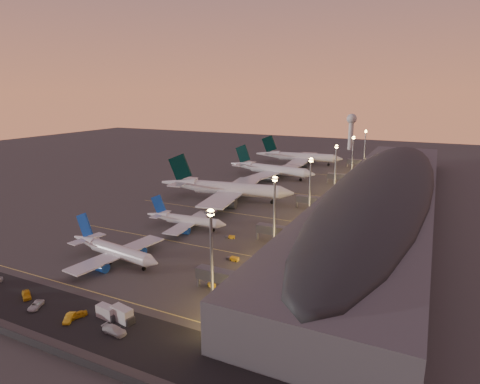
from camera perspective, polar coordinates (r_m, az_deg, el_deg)
name	(u,v)px	position (r m, az deg, el deg)	size (l,w,h in m)	color
ground	(181,237)	(148.68, -8.35, -6.32)	(700.00, 700.00, 0.00)	#403E3B
airliner_narrow_south	(113,250)	(132.13, -17.60, -7.87)	(38.14, 34.31, 13.62)	silver
airliner_narrow_north	(186,220)	(157.11, -7.75, -3.95)	(34.40, 30.81, 12.28)	silver
airliner_wide_near	(225,189)	(195.42, -2.13, 0.49)	(68.38, 62.89, 21.90)	silver
airliner_wide_mid	(271,169)	(248.97, 4.38, 3.23)	(59.47, 54.70, 19.04)	silver
airliner_wide_far	(298,157)	(297.75, 8.29, 4.97)	(63.90, 58.54, 20.44)	silver
terminal_building	(385,189)	(192.69, 19.98, 0.41)	(56.35, 255.00, 17.46)	#4F4E53
light_masts	(326,168)	(187.90, 12.10, 3.36)	(2.20, 217.20, 25.90)	slate
radar_tower	(351,126)	(382.17, 15.55, 9.09)	(9.00, 9.00, 32.50)	silver
service_lane	(51,309)	(111.37, -25.27, -14.86)	(260.00, 16.00, 0.01)	black
lane_markings	(231,209)	(181.32, -1.26, -2.42)	(90.00, 180.36, 0.00)	#D8C659
fence	(4,331)	(105.06, -30.59, -16.71)	(124.00, 0.12, 2.00)	#2D2D30
baggage_tug_a	(211,285)	(112.14, -4.17, -13.00)	(3.36, 2.39, 0.94)	gold
baggage_tug_b	(224,281)	(113.66, -2.33, -12.58)	(3.36, 2.31, 0.94)	gold
baggage_tug_c	(230,237)	(145.65, -1.36, -6.42)	(3.49, 1.99, 0.98)	gold
catering_truck_a	(107,313)	(102.25, -18.36, -15.96)	(5.57, 2.61, 3.04)	silver
catering_truck_b	(123,315)	(99.95, -16.32, -16.43)	(6.34, 3.40, 3.38)	silver
baggage_tug_d	(233,259)	(127.35, -1.00, -9.48)	(3.97, 1.88, 1.16)	gold
service_van_b	(26,295)	(119.40, -28.10, -12.75)	(1.98, 4.93, 1.68)	gold
service_van_c	(36,305)	(113.32, -27.05, -14.16)	(2.31, 5.01, 1.39)	silver
service_van_d	(78,315)	(105.09, -22.06, -15.87)	(1.71, 4.24, 1.44)	gold
service_van_e	(114,330)	(96.49, -17.44, -18.21)	(2.40, 5.91, 1.72)	silver
service_van_f	(69,318)	(104.53, -23.12, -16.13)	(1.58, 4.52, 1.49)	gold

